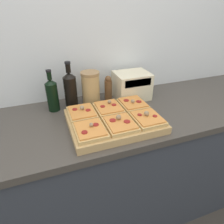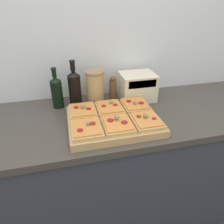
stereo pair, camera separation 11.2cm
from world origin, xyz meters
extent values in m
cube|color=silver|center=(0.00, 0.68, 1.25)|extent=(6.00, 0.06, 2.50)
cube|color=#333842|center=(0.00, 0.32, 0.43)|extent=(2.60, 0.64, 0.87)
cube|color=#423D38|center=(0.00, 0.32, 0.89)|extent=(2.63, 0.67, 0.04)
cube|color=tan|center=(0.06, 0.22, 0.93)|extent=(0.50, 0.39, 0.04)
cube|color=tan|center=(-0.10, 0.31, 0.96)|extent=(0.15, 0.17, 0.02)
cube|color=#D6843D|center=(-0.10, 0.31, 0.98)|extent=(0.13, 0.16, 0.01)
cylinder|color=maroon|center=(-0.13, 0.33, 0.98)|extent=(0.03, 0.03, 0.00)
cylinder|color=maroon|center=(-0.06, 0.30, 0.98)|extent=(0.03, 0.03, 0.00)
sphere|color=#937A5B|center=(-0.09, 0.32, 0.99)|extent=(0.03, 0.03, 0.03)
cube|color=tan|center=(0.06, 0.31, 0.96)|extent=(0.15, 0.17, 0.02)
cube|color=#D6843D|center=(0.06, 0.31, 0.98)|extent=(0.13, 0.16, 0.01)
cylinder|color=maroon|center=(0.03, 0.31, 0.98)|extent=(0.03, 0.03, 0.00)
cylinder|color=maroon|center=(0.10, 0.31, 0.98)|extent=(0.03, 0.03, 0.00)
sphere|color=#937A5B|center=(0.08, 0.34, 0.99)|extent=(0.02, 0.02, 0.02)
cube|color=tan|center=(0.22, 0.31, 0.96)|extent=(0.15, 0.17, 0.02)
cube|color=#D6843D|center=(0.22, 0.31, 0.98)|extent=(0.13, 0.16, 0.01)
cylinder|color=maroon|center=(0.19, 0.34, 0.98)|extent=(0.03, 0.03, 0.00)
cylinder|color=maroon|center=(0.25, 0.30, 0.98)|extent=(0.03, 0.03, 0.00)
sphere|color=#937A5B|center=(0.21, 0.30, 0.99)|extent=(0.02, 0.02, 0.02)
cube|color=tan|center=(-0.10, 0.13, 0.96)|extent=(0.15, 0.17, 0.02)
cube|color=#D6843D|center=(-0.10, 0.13, 0.98)|extent=(0.13, 0.16, 0.01)
cylinder|color=maroon|center=(-0.13, 0.10, 0.98)|extent=(0.03, 0.03, 0.00)
cylinder|color=maroon|center=(-0.06, 0.14, 0.98)|extent=(0.03, 0.03, 0.00)
sphere|color=#937A5B|center=(-0.09, 0.14, 0.99)|extent=(0.02, 0.02, 0.02)
cube|color=tan|center=(0.06, 0.13, 0.96)|extent=(0.15, 0.17, 0.02)
cube|color=#D6843D|center=(0.06, 0.13, 0.98)|extent=(0.13, 0.16, 0.01)
cylinder|color=maroon|center=(0.03, 0.15, 0.98)|extent=(0.03, 0.03, 0.00)
cylinder|color=maroon|center=(0.09, 0.11, 0.98)|extent=(0.03, 0.03, 0.00)
sphere|color=#937A5B|center=(0.06, 0.15, 0.99)|extent=(0.03, 0.03, 0.03)
cube|color=tan|center=(0.22, 0.13, 0.96)|extent=(0.15, 0.17, 0.02)
cube|color=#D6843D|center=(0.22, 0.13, 0.98)|extent=(0.13, 0.16, 0.01)
cylinder|color=maroon|center=(0.18, 0.15, 0.98)|extent=(0.02, 0.02, 0.00)
cylinder|color=maroon|center=(0.26, 0.11, 0.98)|extent=(0.02, 0.02, 0.00)
sphere|color=#937A5B|center=(0.22, 0.14, 0.99)|extent=(0.03, 0.03, 0.03)
cylinder|color=black|center=(-0.24, 0.50, 1.00)|extent=(0.07, 0.07, 0.18)
cone|color=black|center=(-0.24, 0.50, 1.10)|extent=(0.07, 0.07, 0.03)
cylinder|color=black|center=(-0.24, 0.50, 1.14)|extent=(0.03, 0.03, 0.05)
cylinder|color=black|center=(-0.24, 0.50, 1.17)|extent=(0.03, 0.03, 0.01)
cylinder|color=black|center=(-0.12, 0.50, 1.01)|extent=(0.08, 0.08, 0.20)
cone|color=black|center=(-0.12, 0.50, 1.13)|extent=(0.08, 0.08, 0.03)
cylinder|color=black|center=(-0.12, 0.50, 1.17)|extent=(0.03, 0.03, 0.05)
cylinder|color=black|center=(-0.12, 0.50, 1.20)|extent=(0.03, 0.03, 0.01)
cylinder|color=tan|center=(0.01, 0.50, 1.01)|extent=(0.11, 0.11, 0.20)
cylinder|color=#937047|center=(0.01, 0.50, 1.12)|extent=(0.12, 0.12, 0.02)
cylinder|color=brown|center=(0.13, 0.50, 0.98)|extent=(0.05, 0.05, 0.15)
sphere|color=brown|center=(0.13, 0.50, 1.07)|extent=(0.04, 0.04, 0.04)
cube|color=beige|center=(0.30, 0.50, 1.00)|extent=(0.23, 0.19, 0.18)
cube|color=black|center=(0.30, 0.41, 1.05)|extent=(0.19, 0.01, 0.05)
cube|color=black|center=(0.43, 0.50, 1.01)|extent=(0.02, 0.02, 0.02)
camera|label=1|loc=(-0.27, -0.67, 1.53)|focal=32.00mm
camera|label=2|loc=(-0.17, -0.70, 1.53)|focal=32.00mm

